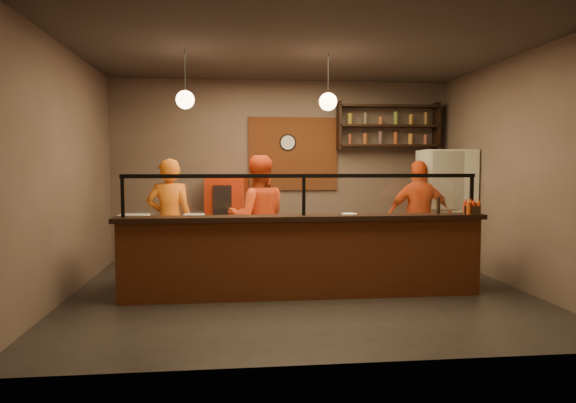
{
  "coord_description": "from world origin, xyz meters",
  "views": [
    {
      "loc": [
        -0.91,
        -6.69,
        1.69
      ],
      "look_at": [
        -0.13,
        0.3,
        1.2
      ],
      "focal_mm": 32.0,
      "sensor_mm": 36.0,
      "label": 1
    }
  ],
  "objects": [
    {
      "name": "wall_shelving",
      "position": [
        1.9,
        2.32,
        2.4
      ],
      "size": [
        1.84,
        0.28,
        0.85
      ],
      "color": "black",
      "rests_on": "wall_back"
    },
    {
      "name": "wall_right",
      "position": [
        3.0,
        0.0,
        1.6
      ],
      "size": [
        0.0,
        5.0,
        5.0
      ],
      "primitive_type": "plane",
      "rotation": [
        1.57,
        0.0,
        -1.57
      ],
      "color": "brown",
      "rests_on": "floor"
    },
    {
      "name": "pendant_left",
      "position": [
        -1.5,
        0.2,
        2.55
      ],
      "size": [
        0.24,
        0.24,
        0.77
      ],
      "color": "black",
      "rests_on": "ceiling"
    },
    {
      "name": "small_plate",
      "position": [
        0.6,
        -0.24,
        1.07
      ],
      "size": [
        0.22,
        0.22,
        0.01
      ],
      "primitive_type": "cylinder",
      "rotation": [
        0.0,
        0.0,
        0.12
      ],
      "color": "silver",
      "rests_on": "counter_ledge"
    },
    {
      "name": "wall_left",
      "position": [
        -3.0,
        0.0,
        1.6
      ],
      "size": [
        0.0,
        5.0,
        5.0
      ],
      "primitive_type": "plane",
      "rotation": [
        1.57,
        0.0,
        1.57
      ],
      "color": "brown",
      "rests_on": "floor"
    },
    {
      "name": "wall_clock",
      "position": [
        0.1,
        2.46,
        2.1
      ],
      "size": [
        0.3,
        0.04,
        0.3
      ],
      "primitive_type": "cylinder",
      "rotation": [
        1.57,
        0.0,
        0.0
      ],
      "color": "black",
      "rests_on": "wall_back"
    },
    {
      "name": "red_cooler",
      "position": [
        -0.99,
        2.15,
        0.77
      ],
      "size": [
        0.74,
        0.69,
        1.53
      ],
      "primitive_type": "cube",
      "rotation": [
        0.0,
        0.0,
        -0.15
      ],
      "color": "#AC260B",
      "rests_on": "floor"
    },
    {
      "name": "condiment_caddy",
      "position": [
        2.2,
        -0.36,
        1.11
      ],
      "size": [
        0.24,
        0.21,
        0.11
      ],
      "primitive_type": "cube",
      "rotation": [
        0.0,
        0.0,
        -0.33
      ],
      "color": "black",
      "rests_on": "counter_ledge"
    },
    {
      "name": "counter_ledge",
      "position": [
        0.0,
        -0.3,
        1.03
      ],
      "size": [
        4.7,
        0.37,
        0.06
      ],
      "primitive_type": "cube",
      "color": "black",
      "rests_on": "service_counter"
    },
    {
      "name": "prep_tub_a",
      "position": [
        -2.15,
        0.32,
        0.97
      ],
      "size": [
        0.28,
        0.23,
        0.14
      ],
      "primitive_type": "cube",
      "rotation": [
        0.0,
        0.0,
        -0.03
      ],
      "color": "white",
      "rests_on": "worktop"
    },
    {
      "name": "ceiling",
      "position": [
        0.0,
        0.0,
        3.2
      ],
      "size": [
        6.0,
        6.0,
        0.0
      ],
      "primitive_type": "plane",
      "rotation": [
        3.14,
        0.0,
        0.0
      ],
      "color": "#3A322D",
      "rests_on": "wall_back"
    },
    {
      "name": "prep_tub_b",
      "position": [
        -1.41,
        0.29,
        0.97
      ],
      "size": [
        0.3,
        0.26,
        0.13
      ],
      "primitive_type": "cube",
      "rotation": [
        0.0,
        0.0,
        0.17
      ],
      "color": "white",
      "rests_on": "worktop"
    },
    {
      "name": "cook_left",
      "position": [
        -1.8,
        0.85,
        0.9
      ],
      "size": [
        0.66,
        0.44,
        1.79
      ],
      "primitive_type": "imported",
      "rotation": [
        0.0,
        0.0,
        3.15
      ],
      "color": "orange",
      "rests_on": "floor"
    },
    {
      "name": "rolling_pin",
      "position": [
        -1.02,
        0.15,
        0.93
      ],
      "size": [
        0.39,
        0.09,
        0.07
      ],
      "primitive_type": "cylinder",
      "rotation": [
        0.0,
        1.57,
        -0.05
      ],
      "color": "yellow",
      "rests_on": "worktop"
    },
    {
      "name": "worktop_cabinet",
      "position": [
        0.0,
        0.2,
        0.42
      ],
      "size": [
        4.6,
        0.75,
        0.85
      ],
      "primitive_type": "cube",
      "color": "gray",
      "rests_on": "floor"
    },
    {
      "name": "sneeze_guard",
      "position": [
        0.0,
        -0.3,
        1.37
      ],
      "size": [
        4.5,
        0.05,
        0.52
      ],
      "color": "white",
      "rests_on": "counter_ledge"
    },
    {
      "name": "prep_tub_c",
      "position": [
        -2.15,
        -0.03,
        0.98
      ],
      "size": [
        0.36,
        0.3,
        0.17
      ],
      "primitive_type": "cube",
      "rotation": [
        0.0,
        0.0,
        -0.07
      ],
      "color": "silver",
      "rests_on": "worktop"
    },
    {
      "name": "floor",
      "position": [
        0.0,
        0.0,
        0.0
      ],
      "size": [
        6.0,
        6.0,
        0.0
      ],
      "primitive_type": "plane",
      "color": "black",
      "rests_on": "ground"
    },
    {
      "name": "service_counter",
      "position": [
        0.0,
        -0.3,
        0.5
      ],
      "size": [
        4.6,
        0.25,
        1.0
      ],
      "primitive_type": "cube",
      "color": "brown",
      "rests_on": "floor"
    },
    {
      "name": "fridge",
      "position": [
        2.6,
        1.4,
        0.97
      ],
      "size": [
        0.88,
        0.83,
        1.94
      ],
      "primitive_type": "cube",
      "rotation": [
        0.0,
        0.0,
        -0.1
      ],
      "color": "beige",
      "rests_on": "floor"
    },
    {
      "name": "pepper_mill",
      "position": [
        1.78,
        -0.28,
        1.17
      ],
      "size": [
        0.06,
        0.06,
        0.22
      ],
      "primitive_type": "cylinder",
      "rotation": [
        0.0,
        0.0,
        -0.39
      ],
      "color": "black",
      "rests_on": "counter_ledge"
    },
    {
      "name": "brick_patch",
      "position": [
        0.2,
        2.47,
        1.9
      ],
      "size": [
        1.6,
        0.04,
        1.3
      ],
      "primitive_type": "cube",
      "color": "brown",
      "rests_on": "wall_back"
    },
    {
      "name": "pizza_dough",
      "position": [
        0.37,
        0.14,
        0.91
      ],
      "size": [
        0.57,
        0.57,
        0.01
      ],
      "primitive_type": "cylinder",
      "rotation": [
        0.0,
        0.0,
        -0.01
      ],
      "color": "#F0E3CB",
      "rests_on": "worktop"
    },
    {
      "name": "wall_back",
      "position": [
        0.0,
        2.5,
        1.6
      ],
      "size": [
        6.0,
        0.0,
        6.0
      ],
      "primitive_type": "plane",
      "rotation": [
        1.57,
        0.0,
        0.0
      ],
      "color": "brown",
      "rests_on": "floor"
    },
    {
      "name": "wall_front",
      "position": [
        0.0,
        -2.5,
        1.6
      ],
      "size": [
        6.0,
        0.0,
        6.0
      ],
      "primitive_type": "plane",
      "rotation": [
        -1.57,
        0.0,
        0.0
      ],
      "color": "brown",
      "rests_on": "floor"
    },
    {
      "name": "cook_right",
      "position": [
        2.05,
        1.1,
        0.89
      ],
      "size": [
        1.08,
        0.55,
        1.77
      ],
      "primitive_type": "imported",
      "rotation": [
        0.0,
        0.0,
        3.03
      ],
      "color": "#D94614",
      "rests_on": "floor"
    },
    {
      "name": "worktop",
      "position": [
        0.0,
        0.2,
        0.88
      ],
      "size": [
        4.6,
        0.75,
        0.05
      ],
      "primitive_type": "cube",
      "color": "white",
      "rests_on": "worktop_cabinet"
    },
    {
      "name": "cook_mid",
      "position": [
        -0.52,
        0.85,
        0.92
      ],
      "size": [
        0.94,
        0.76,
        1.84
      ],
      "primitive_type": "imported",
      "rotation": [
        0.0,
        0.0,
        3.21
      ],
      "color": "red",
      "rests_on": "floor"
    },
    {
      "name": "pendant_right",
      "position": [
        0.4,
        0.2,
        2.55
      ],
      "size": [
        0.24,
        0.24,
        0.77
      ],
      "color": "black",
      "rests_on": "ceiling"
    }
  ]
}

